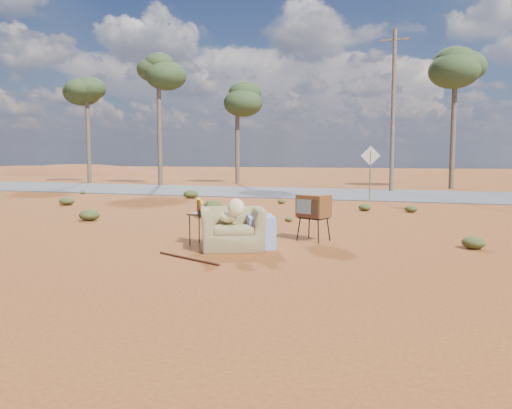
% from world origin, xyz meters
% --- Properties ---
extents(ground, '(140.00, 140.00, 0.00)m').
position_xyz_m(ground, '(0.00, 0.00, 0.00)').
color(ground, '#934A1D').
rests_on(ground, ground).
extents(highway, '(140.00, 7.00, 0.04)m').
position_xyz_m(highway, '(0.00, 15.00, 0.02)').
color(highway, '#565659').
rests_on(highway, ground).
extents(dirt_mound, '(26.00, 18.00, 2.00)m').
position_xyz_m(dirt_mound, '(-30.00, 34.00, 0.00)').
color(dirt_mound, brown).
rests_on(dirt_mound, ground).
extents(armchair, '(1.57, 1.42, 1.06)m').
position_xyz_m(armchair, '(0.17, 0.41, 0.49)').
color(armchair, olive).
rests_on(armchair, ground).
extents(tv_unit, '(0.74, 0.68, 0.97)m').
position_xyz_m(tv_unit, '(1.38, 1.70, 0.72)').
color(tv_unit, black).
rests_on(tv_unit, ground).
extents(side_table, '(0.49, 0.49, 0.91)m').
position_xyz_m(side_table, '(-0.67, 0.58, 0.66)').
color(side_table, '#331E12').
rests_on(side_table, ground).
extents(rusty_bar, '(1.44, 0.67, 0.04)m').
position_xyz_m(rusty_bar, '(-0.26, -0.87, 0.02)').
color(rusty_bar, '#441F12').
rests_on(rusty_bar, ground).
extents(road_sign, '(0.78, 0.06, 2.19)m').
position_xyz_m(road_sign, '(1.50, 12.00, 1.50)').
color(road_sign, brown).
rests_on(road_sign, ground).
extents(eucalyptus_far_left, '(3.20, 3.20, 7.10)m').
position_xyz_m(eucalyptus_far_left, '(-18.00, 20.00, 5.94)').
color(eucalyptus_far_left, brown).
rests_on(eucalyptus_far_left, ground).
extents(eucalyptus_left, '(3.20, 3.20, 8.10)m').
position_xyz_m(eucalyptus_left, '(-12.00, 19.00, 6.92)').
color(eucalyptus_left, brown).
rests_on(eucalyptus_left, ground).
extents(eucalyptus_near_left, '(3.20, 3.20, 6.60)m').
position_xyz_m(eucalyptus_near_left, '(-8.00, 22.00, 5.45)').
color(eucalyptus_near_left, brown).
rests_on(eucalyptus_near_left, ground).
extents(eucalyptus_center, '(3.20, 3.20, 7.60)m').
position_xyz_m(eucalyptus_center, '(5.00, 21.00, 6.43)').
color(eucalyptus_center, brown).
rests_on(eucalyptus_center, ground).
extents(utility_pole_center, '(1.40, 0.20, 8.00)m').
position_xyz_m(utility_pole_center, '(2.00, 17.50, 4.15)').
color(utility_pole_center, brown).
rests_on(utility_pole_center, ground).
extents(scrub_patch, '(17.49, 8.07, 0.33)m').
position_xyz_m(scrub_patch, '(-0.82, 4.41, 0.14)').
color(scrub_patch, '#444920').
rests_on(scrub_patch, ground).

